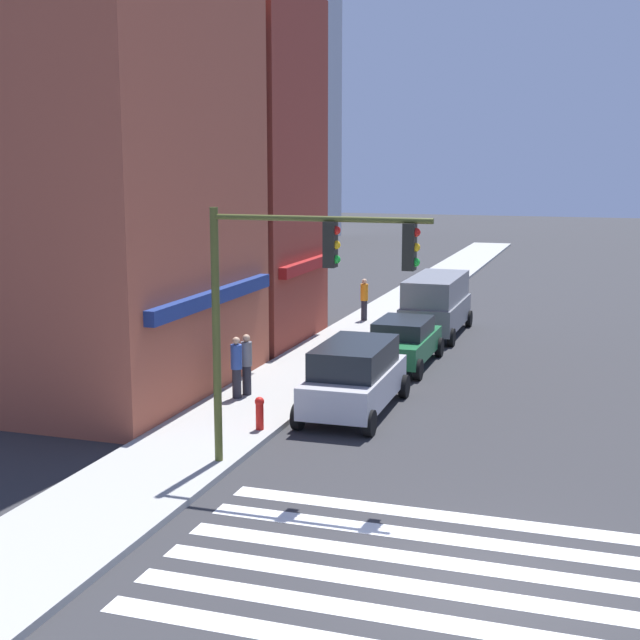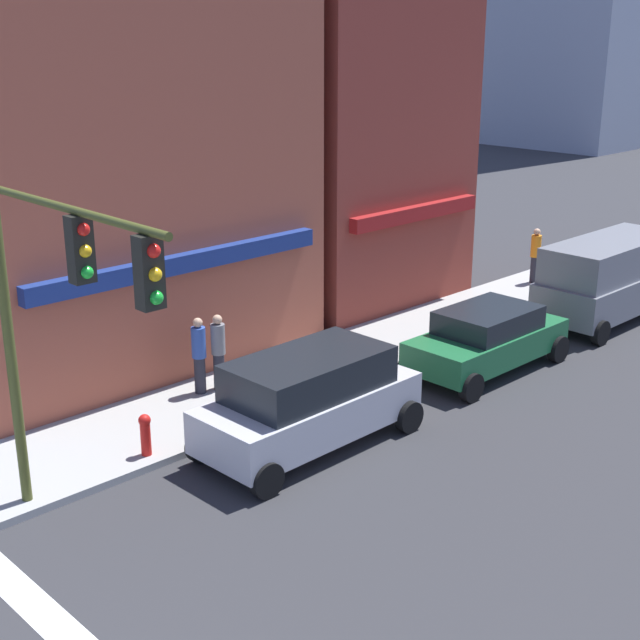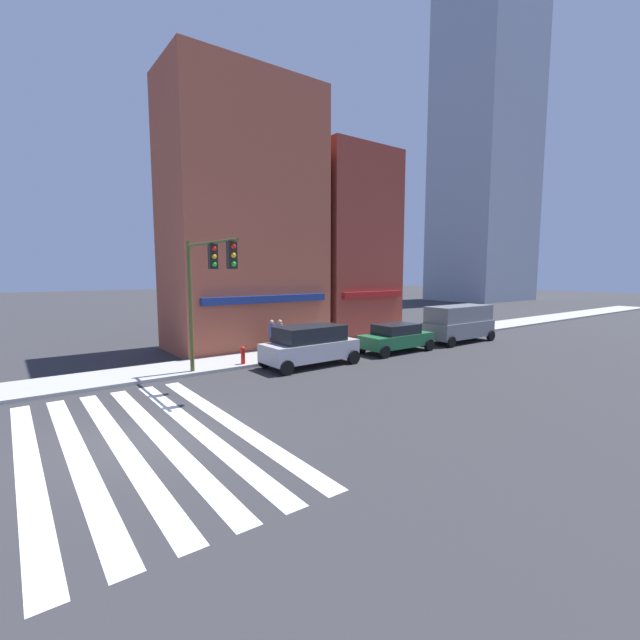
{
  "view_description": "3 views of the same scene",
  "coord_description": "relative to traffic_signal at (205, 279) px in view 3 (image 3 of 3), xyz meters",
  "views": [
    {
      "loc": [
        -13.75,
        -1.74,
        6.81
      ],
      "look_at": [
        3.79,
        4.0,
        3.5
      ],
      "focal_mm": 50.0,
      "sensor_mm": 36.0,
      "label": 1
    },
    {
      "loc": [
        -2.12,
        -7.06,
        8.01
      ],
      "look_at": [
        10.52,
        6.0,
        2.0
      ],
      "focal_mm": 50.0,
      "sensor_mm": 36.0,
      "label": 2
    },
    {
      "loc": [
        -2.73,
        -11.83,
        4.56
      ],
      "look_at": [
        10.52,
        6.0,
        2.0
      ],
      "focal_mm": 24.0,
      "sensor_mm": 36.0,
      "label": 3
    }
  ],
  "objects": [
    {
      "name": "sidewalk_left",
      "position": [
        -3.79,
        2.91,
        -4.17
      ],
      "size": [
        120.0,
        3.0,
        0.15
      ],
      "color": "#9E9E99",
      "rests_on": "ground_plane"
    },
    {
      "name": "van_grey",
      "position": [
        16.88,
        0.11,
        -2.95
      ],
      "size": [
        5.0,
        2.22,
        2.34
      ],
      "rotation": [
        0.0,
        0.0,
        -0.0
      ],
      "color": "slate",
      "rests_on": "ground_plane"
    },
    {
      "name": "ground_plane",
      "position": [
        -3.79,
        -4.59,
        -4.24
      ],
      "size": [
        200.0,
        200.0,
        0.0
      ],
      "primitive_type": "plane",
      "color": "#2D2D30"
    },
    {
      "name": "suv_silver",
      "position": [
        5.17,
        0.11,
        -3.21
      ],
      "size": [
        4.73,
        2.12,
        1.94
      ],
      "rotation": [
        0.0,
        0.0,
        0.02
      ],
      "color": "#B7B7BC",
      "rests_on": "ground_plane"
    },
    {
      "name": "sedan_green",
      "position": [
        11.1,
        0.11,
        -3.4
      ],
      "size": [
        4.41,
        2.02,
        1.59
      ],
      "rotation": [
        0.0,
        0.0,
        0.0
      ],
      "color": "#1E6638",
      "rests_on": "ground_plane"
    },
    {
      "name": "tower_distant",
      "position": [
        54.24,
        22.9,
        30.64
      ],
      "size": [
        14.15,
        10.98,
        69.76
      ],
      "color": "#939EAD",
      "rests_on": "ground_plane"
    },
    {
      "name": "pedestrian_orange_vest",
      "position": [
        18.27,
        3.43,
        -3.17
      ],
      "size": [
        0.32,
        0.32,
        1.77
      ],
      "rotation": [
        0.0,
        0.0,
        1.17
      ],
      "color": "#23232D",
      "rests_on": "sidewalk_left"
    },
    {
      "name": "storefront_row",
      "position": [
        8.1,
        6.91,
        3.01
      ],
      "size": [
        15.54,
        5.3,
        15.46
      ],
      "color": "#9E4C38",
      "rests_on": "ground_plane"
    },
    {
      "name": "pedestrian_blue_shirt",
      "position": [
        5.06,
        3.56,
        -3.17
      ],
      "size": [
        0.32,
        0.32,
        1.77
      ],
      "rotation": [
        0.0,
        0.0,
        0.02
      ],
      "color": "#23232D",
      "rests_on": "sidewalk_left"
    },
    {
      "name": "pedestrian_grey_coat",
      "position": [
        5.51,
        3.44,
        -3.17
      ],
      "size": [
        0.32,
        0.32,
        1.77
      ],
      "rotation": [
        0.0,
        0.0,
        1.37
      ],
      "color": "#23232D",
      "rests_on": "sidewalk_left"
    },
    {
      "name": "crosswalk_stripes",
      "position": [
        -3.79,
        -4.59,
        -4.24
      ],
      "size": [
        5.59,
        10.8,
        0.01
      ],
      "color": "silver",
      "rests_on": "ground_plane"
    },
    {
      "name": "fire_hydrant",
      "position": [
        2.46,
        1.81,
        -3.63
      ],
      "size": [
        0.24,
        0.24,
        0.84
      ],
      "color": "red",
      "rests_on": "sidewalk_left"
    },
    {
      "name": "traffic_signal",
      "position": [
        0.0,
        0.0,
        0.0
      ],
      "size": [
        0.32,
        4.86,
        5.83
      ],
      "color": "#474C1E",
      "rests_on": "ground_plane"
    }
  ]
}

